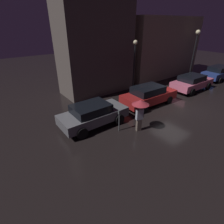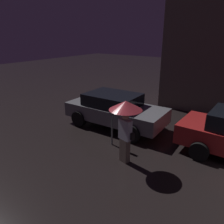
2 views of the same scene
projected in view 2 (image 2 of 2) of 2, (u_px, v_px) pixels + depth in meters
parked_car_grey at (115, 109)px, 9.24m from camera, size 4.23×2.04×1.41m
pedestrian_with_umbrella at (126, 115)px, 6.33m from camera, size 0.97×0.97×1.98m
parking_meter at (112, 123)px, 7.61m from camera, size 0.12×0.10×1.33m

